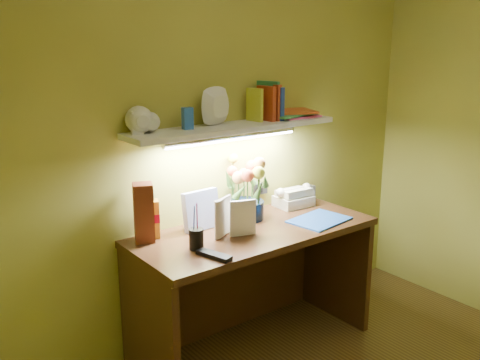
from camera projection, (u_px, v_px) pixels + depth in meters
name	position (u px, v px, depth m)	size (l,w,h in m)	color
desk	(254.00, 290.00, 3.08)	(1.40, 0.60, 0.75)	#3E2511
flower_bouquet	(246.00, 188.00, 3.11)	(0.24, 0.24, 0.38)	#051433
telephone	(294.00, 196.00, 3.38)	(0.22, 0.17, 0.13)	white
desk_clock	(308.00, 192.00, 3.53)	(0.09, 0.04, 0.09)	#ACACB1
whisky_bottle	(152.00, 214.00, 2.82)	(0.07, 0.07, 0.26)	#BB7B19
whisky_box	(144.00, 213.00, 2.76)	(0.10, 0.10, 0.31)	#612815
pen_cup	(196.00, 232.00, 2.67)	(0.07, 0.07, 0.18)	black
art_card	(201.00, 210.00, 2.96)	(0.22, 0.04, 0.22)	silver
tv_remote	(214.00, 255.00, 2.59)	(0.05, 0.19, 0.02)	black
blue_folder	(319.00, 220.00, 3.12)	(0.33, 0.25, 0.01)	blue
desk_book_a	(216.00, 221.00, 2.78)	(0.16, 0.02, 0.21)	beige
desk_book_b	(230.00, 219.00, 2.83)	(0.15, 0.02, 0.20)	white
wall_shelf	(234.00, 120.00, 2.97)	(1.30, 0.33, 0.26)	white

